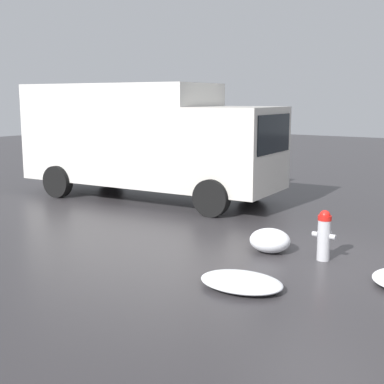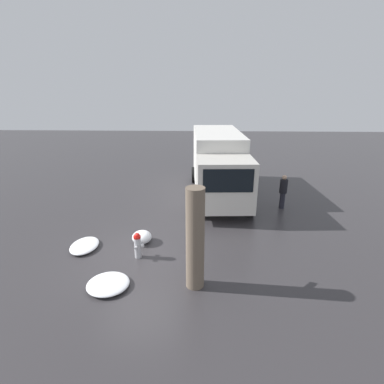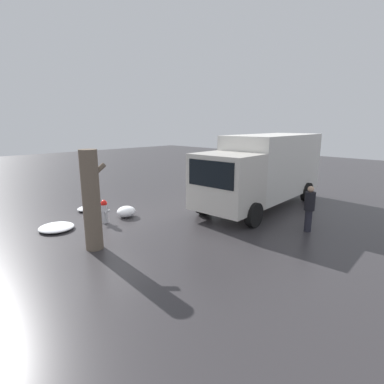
{
  "view_description": "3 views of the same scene",
  "coord_description": "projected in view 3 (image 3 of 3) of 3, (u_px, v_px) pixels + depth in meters",
  "views": [
    {
      "loc": [
        -3.04,
        8.73,
        2.79
      ],
      "look_at": [
        3.2,
        -0.7,
        0.79
      ],
      "focal_mm": 50.0,
      "sensor_mm": 36.0,
      "label": 1
    },
    {
      "loc": [
        -8.6,
        -2.08,
        5.35
      ],
      "look_at": [
        3.04,
        -1.68,
        1.25
      ],
      "focal_mm": 28.0,
      "sensor_mm": 36.0,
      "label": 2
    },
    {
      "loc": [
        -5.34,
        -9.84,
        3.62
      ],
      "look_at": [
        2.75,
        -1.89,
        1.05
      ],
      "focal_mm": 28.0,
      "sensor_mm": 36.0,
      "label": 3
    }
  ],
  "objects": [
    {
      "name": "ground_plane",
      "position": [
        105.0,
        223.0,
        11.25
      ],
      "size": [
        60.0,
        60.0,
        0.0
      ],
      "primitive_type": "plane",
      "color": "#333033"
    },
    {
      "name": "fire_hydrant",
      "position": [
        104.0,
        211.0,
        11.14
      ],
      "size": [
        0.43,
        0.33,
        0.89
      ],
      "rotation": [
        0.0,
        0.0,
        4.62
      ],
      "color": "#B7B7BC",
      "rests_on": "ground_plane"
    },
    {
      "name": "tree_trunk",
      "position": [
        91.0,
        200.0,
        8.62
      ],
      "size": [
        0.77,
        0.51,
        2.94
      ],
      "color": "#6B5B4C",
      "rests_on": "ground_plane"
    },
    {
      "name": "delivery_truck",
      "position": [
        264.0,
        168.0,
        13.24
      ],
      "size": [
        7.5,
        2.92,
        3.17
      ],
      "rotation": [
        0.0,
        0.0,
        1.62
      ],
      "color": "beige",
      "rests_on": "ground_plane"
    },
    {
      "name": "pedestrian",
      "position": [
        309.0,
        207.0,
        10.18
      ],
      "size": [
        0.35,
        0.35,
        1.6
      ],
      "rotation": [
        0.0,
        0.0,
        2.45
      ],
      "color": "#23232D",
      "rests_on": "ground_plane"
    },
    {
      "name": "snow_pile_by_hydrant",
      "position": [
        126.0,
        212.0,
        11.93
      ],
      "size": [
        0.75,
        0.7,
        0.44
      ],
      "color": "white",
      "rests_on": "ground_plane"
    },
    {
      "name": "snow_pile_curbside",
      "position": [
        56.0,
        227.0,
        10.49
      ],
      "size": [
        1.17,
        1.2,
        0.19
      ],
      "color": "white",
      "rests_on": "ground_plane"
    },
    {
      "name": "snow_pile_by_tree",
      "position": [
        92.0,
        208.0,
        12.97
      ],
      "size": [
        1.29,
        0.94,
        0.18
      ],
      "color": "white",
      "rests_on": "ground_plane"
    }
  ]
}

